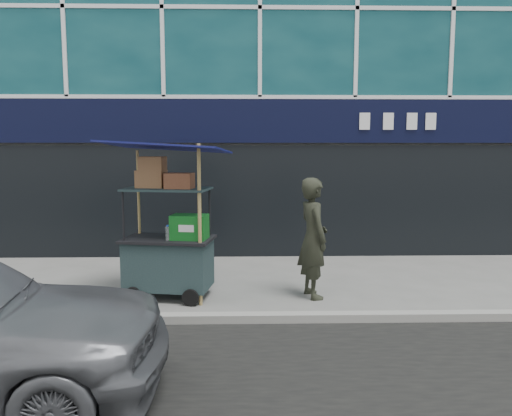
{
  "coord_description": "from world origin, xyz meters",
  "views": [
    {
      "loc": [
        -0.34,
        -6.73,
        2.36
      ],
      "look_at": [
        -0.15,
        1.2,
        1.39
      ],
      "focal_mm": 35.0,
      "sensor_mm": 36.0,
      "label": 1
    }
  ],
  "objects": [
    {
      "name": "vendor_man",
      "position": [
        0.75,
        0.95,
        0.95
      ],
      "size": [
        0.61,
        0.78,
        1.9
      ],
      "primitive_type": "imported",
      "rotation": [
        0.0,
        0.0,
        1.82
      ],
      "color": "#27291E",
      "rests_on": "ground"
    },
    {
      "name": "building",
      "position": [
        0.0,
        6.95,
        6.02
      ],
      "size": [
        16.0,
        6.2,
        12.0
      ],
      "color": "slate",
      "rests_on": "ground"
    },
    {
      "name": "vendor_cart",
      "position": [
        -1.51,
        0.96,
        0.87
      ],
      "size": [
        2.0,
        1.57,
        2.47
      ],
      "rotation": [
        0.0,
        0.0,
        -0.16
      ],
      "color": "#19282B",
      "rests_on": "ground"
    },
    {
      "name": "ground",
      "position": [
        0.0,
        0.0,
        0.0
      ],
      "size": [
        80.0,
        80.0,
        0.0
      ],
      "primitive_type": "plane",
      "color": "slate",
      "rests_on": "ground"
    },
    {
      "name": "curb",
      "position": [
        0.0,
        -0.2,
        0.06
      ],
      "size": [
        80.0,
        0.18,
        0.12
      ],
      "primitive_type": "cube",
      "color": "gray",
      "rests_on": "ground"
    }
  ]
}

